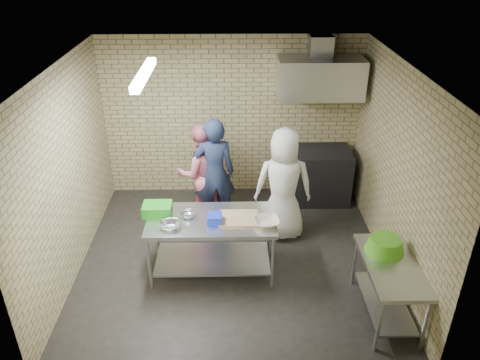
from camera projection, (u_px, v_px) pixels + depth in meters
The scene contains 25 objects.
floor at pixel (233, 259), 6.59m from camera, with size 4.20×4.20×0.00m, color black.
ceiling at pixel (232, 68), 5.32m from camera, with size 4.20×4.20×0.00m, color black.
back_wall at pixel (232, 118), 7.72m from camera, with size 4.20×0.06×2.70m, color tan.
front_wall at pixel (234, 276), 4.19m from camera, with size 4.20×0.06×2.70m, color tan.
left_wall at pixel (67, 175), 5.92m from camera, with size 0.06×4.00×2.70m, color tan.
right_wall at pixel (396, 172), 5.99m from camera, with size 0.06×4.00×2.70m, color tan.
prep_table at pixel (212, 245), 6.18m from camera, with size 1.65×0.83×0.83m, color silver.
side_counter at pixel (387, 289), 5.48m from camera, with size 0.60×1.20×0.75m, color silver.
stove at pixel (313, 175), 7.86m from camera, with size 1.20×0.70×0.90m, color black.
range_hood at pixel (320, 78), 7.12m from camera, with size 1.30×0.60×0.60m, color silver.
hood_duct at pixel (321, 46), 7.04m from camera, with size 0.35×0.30×0.30m, color #A5A8AD.
wall_shelf at pixel (336, 86), 7.38m from camera, with size 0.80×0.20×0.04m, color #3F2B19.
fluorescent_fixture at pixel (144, 74), 5.33m from camera, with size 0.10×1.25×0.08m, color white.
green_crate at pixel (157, 209), 6.05m from camera, with size 0.37×0.28×0.15m, color green.
blue_tub at pixel (215, 219), 5.87m from camera, with size 0.18×0.18×0.12m, color #1B33D0.
cutting_board at pixel (239, 218), 5.97m from camera, with size 0.50×0.39×0.03m, color tan.
mixing_bowl_a at pixel (170, 226), 5.79m from camera, with size 0.26×0.26×0.06m, color silver.
mixing_bowl_b at pixel (188, 215), 6.01m from camera, with size 0.20×0.20×0.06m, color silver.
ceramic_bowl at pixel (267, 222), 5.85m from camera, with size 0.32×0.32×0.08m, color beige.
green_basin at pixel (385, 245), 5.48m from camera, with size 0.46×0.46×0.17m, color #59C626, non-canonical shape.
bottle_red at pixel (321, 79), 7.32m from camera, with size 0.07×0.07×0.18m, color #B22619.
bottle_green at pixel (346, 80), 7.34m from camera, with size 0.06×0.06×0.15m, color green.
man_navy at pixel (214, 174), 6.99m from camera, with size 0.64×0.42×1.74m, color #161E37.
woman_pink at pixel (201, 173), 7.18m from camera, with size 0.78×0.60×1.60m, color #D97284.
woman_white at pixel (283, 185), 6.72m from camera, with size 0.84×0.54×1.71m, color white.
Camera 1 is at (-0.01, -5.29, 4.09)m, focal length 35.02 mm.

